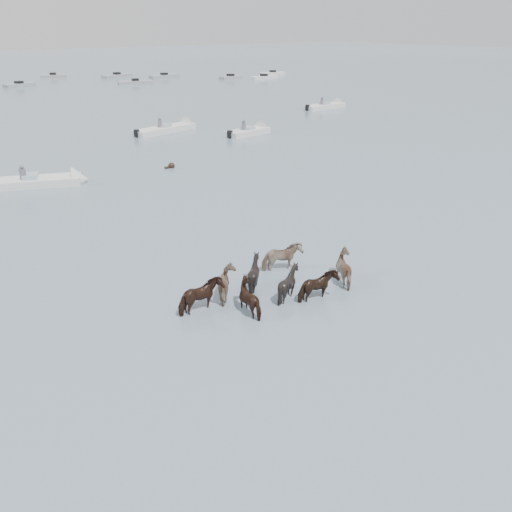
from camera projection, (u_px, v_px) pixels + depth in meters
ground at (335, 295)px, 17.96m from camera, size 400.00×400.00×0.00m
pony_herd at (274, 281)px, 17.94m from camera, size 6.90×3.49×1.33m
swimming_pony at (171, 166)px, 33.82m from camera, size 0.72×0.44×0.44m
motorboat_b at (46, 181)px, 30.15m from camera, size 6.17×3.73×1.92m
motorboat_c at (172, 128)px, 45.45m from camera, size 6.75×3.01×1.92m
motorboat_d at (253, 131)px, 44.23m from camera, size 4.87×2.28×1.92m
motorboat_e at (329, 106)px, 57.81m from camera, size 6.05×1.92×1.92m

